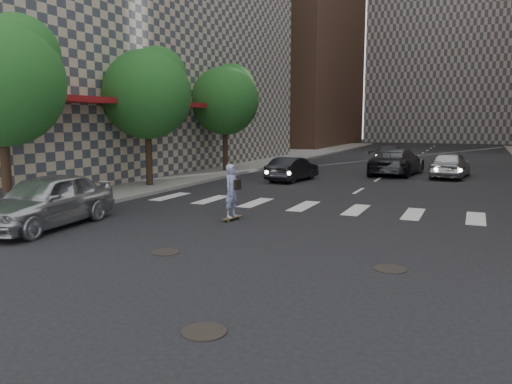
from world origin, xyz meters
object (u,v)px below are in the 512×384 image
(silver_sedan, at_px, (46,200))
(traffic_car_d, at_px, (450,164))
(tree_a, at_px, (4,77))
(tree_c, at_px, (226,98))
(tree_b, at_px, (149,90))
(traffic_car_c, at_px, (391,163))
(traffic_car_a, at_px, (293,169))
(traffic_car_e, at_px, (390,154))
(skateboarder, at_px, (232,191))
(traffic_car_b, at_px, (398,161))

(silver_sedan, height_order, traffic_car_d, silver_sedan)
(tree_a, xyz_separation_m, tree_c, (0.00, 16.00, 0.00))
(tree_a, height_order, tree_b, same)
(tree_b, distance_m, traffic_car_d, 17.10)
(tree_c, bearing_deg, traffic_car_c, 15.46)
(traffic_car_d, bearing_deg, silver_sedan, 67.31)
(tree_c, relative_size, traffic_car_c, 1.32)
(silver_sedan, bearing_deg, traffic_car_a, 73.39)
(traffic_car_a, bearing_deg, traffic_car_d, -139.79)
(traffic_car_c, bearing_deg, traffic_car_e, -85.13)
(tree_a, relative_size, traffic_car_d, 1.48)
(tree_a, height_order, traffic_car_c, tree_a)
(traffic_car_d, relative_size, traffic_car_e, 1.13)
(silver_sedan, distance_m, traffic_car_c, 20.84)
(tree_a, xyz_separation_m, traffic_car_c, (9.68, 18.68, -3.95))
(tree_b, relative_size, traffic_car_d, 1.48)
(tree_b, distance_m, traffic_car_a, 8.54)
(traffic_car_a, xyz_separation_m, traffic_car_c, (4.35, 5.34, 0.05))
(traffic_car_c, xyz_separation_m, traffic_car_d, (3.37, -0.33, 0.06))
(traffic_car_e, bearing_deg, skateboarder, 88.87)
(tree_b, distance_m, traffic_car_c, 14.94)
(tree_c, distance_m, traffic_car_b, 11.14)
(tree_b, distance_m, skateboarder, 9.81)
(tree_a, xyz_separation_m, tree_b, (0.00, 8.00, 0.00))
(traffic_car_a, height_order, traffic_car_e, traffic_car_e)
(tree_c, distance_m, traffic_car_e, 14.83)
(traffic_car_c, bearing_deg, silver_sedan, 65.49)
(skateboarder, xyz_separation_m, traffic_car_d, (5.90, 15.97, -0.20))
(tree_c, relative_size, traffic_car_a, 1.69)
(traffic_car_d, bearing_deg, traffic_car_a, 39.15)
(tree_a, relative_size, skateboarder, 3.59)
(traffic_car_d, bearing_deg, tree_c, 16.37)
(tree_b, xyz_separation_m, traffic_car_a, (5.33, 5.34, -4.00))
(traffic_car_b, bearing_deg, traffic_car_d, 177.55)
(skateboarder, distance_m, traffic_car_a, 11.12)
(tree_a, distance_m, silver_sedan, 4.63)
(tree_c, bearing_deg, skateboarder, -62.31)
(silver_sedan, bearing_deg, traffic_car_d, 55.97)
(tree_c, relative_size, traffic_car_d, 1.48)
(traffic_car_b, xyz_separation_m, traffic_car_d, (2.99, -0.51, -0.04))
(traffic_car_c, bearing_deg, tree_c, 11.23)
(traffic_car_d, bearing_deg, traffic_car_b, -3.58)
(skateboarder, bearing_deg, traffic_car_b, 88.57)
(skateboarder, xyz_separation_m, traffic_car_c, (2.53, 16.30, -0.27))
(tree_b, bearing_deg, traffic_car_c, 47.81)
(skateboarder, bearing_deg, tree_c, 126.26)
(skateboarder, height_order, traffic_car_d, skateboarder)
(tree_c, height_order, traffic_car_e, tree_c)
(tree_b, bearing_deg, traffic_car_a, 45.08)
(silver_sedan, xyz_separation_m, traffic_car_c, (7.22, 19.55, -0.13))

